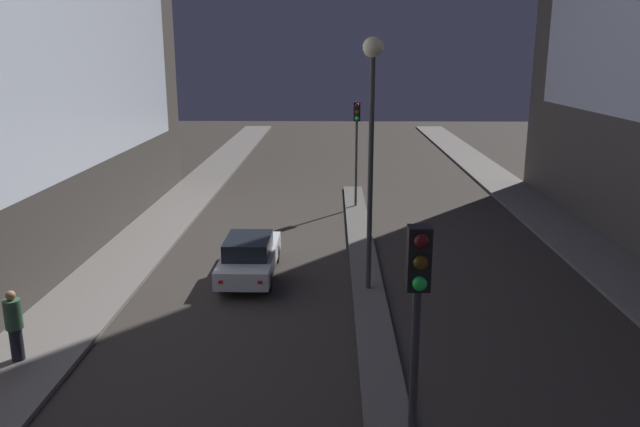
{
  "coord_description": "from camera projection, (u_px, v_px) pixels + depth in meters",
  "views": [
    {
      "loc": [
        -1.19,
        -4.58,
        7.46
      ],
      "look_at": [
        -1.7,
        22.39,
        0.5
      ],
      "focal_mm": 35.0,
      "sensor_mm": 36.0,
      "label": 1
    }
  ],
  "objects": [
    {
      "name": "traffic_light_near",
      "position": [
        416.0,
        322.0,
        8.68
      ],
      "size": [
        0.32,
        0.42,
        5.05
      ],
      "color": "#383838",
      "rests_on": "median_strip"
    },
    {
      "name": "pedestrian_on_left_sidewalk",
      "position": [
        14.0,
        324.0,
        15.14
      ],
      "size": [
        0.41,
        0.41,
        1.8
      ],
      "color": "black",
      "rests_on": "sidewalk_left"
    },
    {
      "name": "street_lamp",
      "position": [
        372.0,
        106.0,
        18.59
      ],
      "size": [
        0.61,
        0.61,
        7.79
      ],
      "color": "#383838",
      "rests_on": "median_strip"
    },
    {
      "name": "car_left_lane",
      "position": [
        250.0,
        256.0,
        21.27
      ],
      "size": [
        1.73,
        4.74,
        1.47
      ],
      "color": "silver",
      "rests_on": "ground"
    },
    {
      "name": "traffic_light_mid",
      "position": [
        357.0,
        131.0,
        29.9
      ],
      "size": [
        0.32,
        0.42,
        5.05
      ],
      "color": "#383838",
      "rests_on": "median_strip"
    },
    {
      "name": "median_strip",
      "position": [
        366.0,
        277.0,
        21.22
      ],
      "size": [
        1.02,
        28.91,
        0.15
      ],
      "color": "#56544F",
      "rests_on": "ground"
    }
  ]
}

